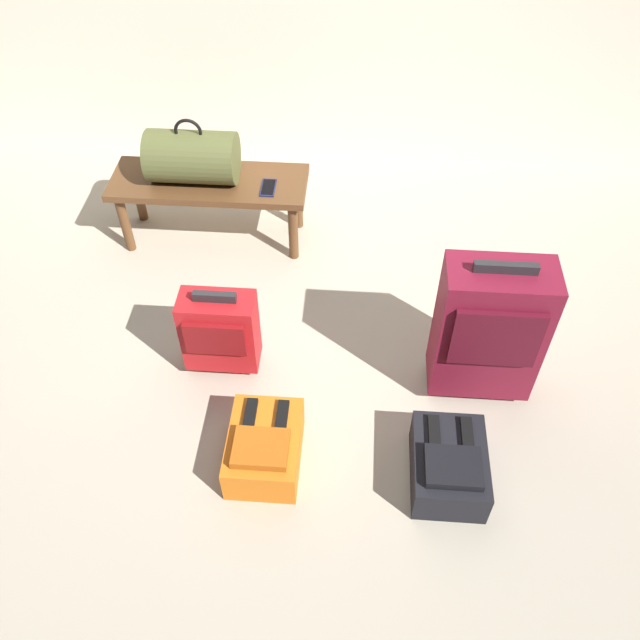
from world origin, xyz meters
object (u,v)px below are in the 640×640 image
object	(u,v)px
duffel_bag_olive	(192,157)
backpack_orange	(264,447)
backpack_dark	(449,465)
cell_phone	(268,188)
bench	(210,189)
suitcase_small_red	(220,331)
suitcase_upright_burgundy	(489,329)

from	to	relation	value
duffel_bag_olive	backpack_orange	distance (m)	1.52
backpack_orange	backpack_dark	bearing A→B (deg)	-2.24
cell_phone	backpack_orange	bearing A→B (deg)	-84.12
bench	backpack_dark	xyz separation A→B (m)	(1.17, -1.40, -0.22)
suitcase_small_red	cell_phone	bearing A→B (deg)	82.61
backpack_orange	cell_phone	bearing A→B (deg)	95.88
backpack_orange	suitcase_small_red	bearing A→B (deg)	117.54
backpack_dark	backpack_orange	xyz separation A→B (m)	(-0.72, 0.03, 0.00)
suitcase_small_red	backpack_orange	bearing A→B (deg)	-62.46
bench	backpack_orange	distance (m)	1.46
cell_phone	backpack_dark	xyz separation A→B (m)	(0.85, -1.34, -0.28)
cell_phone	suitcase_upright_burgundy	size ratio (longest dim) A/B	0.20
duffel_bag_olive	cell_phone	distance (m)	0.40
suitcase_upright_burgundy	backpack_dark	distance (m)	0.57
duffel_bag_olive	cell_phone	size ratio (longest dim) A/B	3.06
cell_phone	suitcase_upright_burgundy	distance (m)	1.33
bench	suitcase_small_red	size ratio (longest dim) A/B	2.17
suitcase_small_red	backpack_dark	xyz separation A→B (m)	(0.96, -0.50, -0.15)
cell_phone	suitcase_upright_burgundy	world-z (taller)	suitcase_upright_burgundy
suitcase_upright_burgundy	backpack_orange	xyz separation A→B (m)	(-0.87, -0.44, -0.28)
bench	cell_phone	distance (m)	0.32
bench	suitcase_small_red	bearing A→B (deg)	-77.22
duffel_bag_olive	suitcase_upright_burgundy	size ratio (longest dim) A/B	0.61
duffel_bag_olive	suitcase_upright_burgundy	bearing A→B (deg)	-33.82
bench	cell_phone	xyz separation A→B (m)	(0.31, -0.05, 0.06)
suitcase_upright_burgundy	backpack_dark	world-z (taller)	suitcase_upright_burgundy
suitcase_upright_burgundy	backpack_orange	bearing A→B (deg)	-153.03
duffel_bag_olive	cell_phone	world-z (taller)	duffel_bag_olive
duffel_bag_olive	suitcase_small_red	size ratio (longest dim) A/B	0.96
suitcase_small_red	backpack_dark	distance (m)	1.10
suitcase_upright_burgundy	suitcase_small_red	xyz separation A→B (m)	(-1.11, 0.03, -0.13)
bench	suitcase_upright_burgundy	size ratio (longest dim) A/B	1.39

